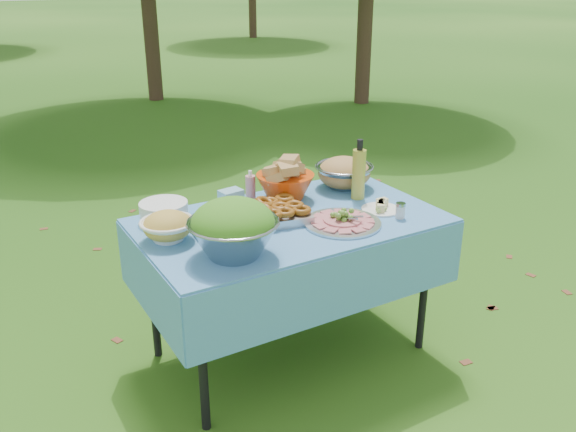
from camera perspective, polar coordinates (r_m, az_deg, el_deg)
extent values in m
plane|color=#103D0B|center=(3.34, 0.18, -12.46)|extent=(80.00, 80.00, 0.00)
cube|color=#84CBFF|center=(3.14, 0.19, -6.74)|extent=(1.46, 0.86, 0.76)
cylinder|color=white|center=(3.00, -11.54, 0.42)|extent=(0.24, 0.24, 0.10)
cube|color=#7FBCD3|center=(3.09, -5.35, 1.55)|extent=(0.12, 0.10, 0.10)
cylinder|color=#D6838A|center=(3.23, -3.54, 2.97)|extent=(0.07, 0.07, 0.15)
cube|color=#B6B7BB|center=(2.94, -1.63, 0.33)|extent=(0.40, 0.32, 0.08)
cylinder|color=silver|center=(2.91, 5.13, 0.01)|extent=(0.46, 0.46, 0.08)
cylinder|color=#A9A937|center=(3.21, 6.65, 4.36)|extent=(0.09, 0.09, 0.32)
cylinder|color=white|center=(3.11, 8.71, 0.99)|extent=(0.23, 0.23, 0.05)
cylinder|color=silver|center=(3.02, 10.47, 0.51)|extent=(0.06, 0.06, 0.08)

